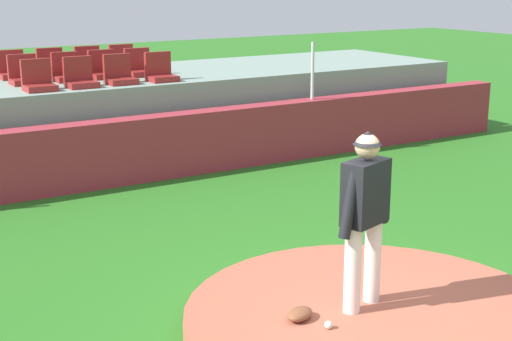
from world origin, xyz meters
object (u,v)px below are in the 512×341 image
stadium_chair_1 (80,78)px  stadium_chair_9 (52,67)px  stadium_chair_3 (160,72)px  stadium_chair_8 (12,70)px  stadium_chair_7 (139,67)px  stadium_chair_11 (123,63)px  pitcher (365,207)px  stadium_chair_10 (89,65)px  stadium_chair_0 (38,81)px  stadium_chair_4 (24,75)px  stadium_chair_6 (103,69)px  baseball (328,325)px  fielding_glove (300,314)px  stadium_chair_5 (67,72)px  stadium_chair_2 (119,75)px

stadium_chair_1 → stadium_chair_9: bearing=-91.2°
stadium_chair_3 → stadium_chair_8: 2.73m
stadium_chair_7 → stadium_chair_11: 0.85m
stadium_chair_11 → pitcher: bearing=82.8°
stadium_chair_1 → stadium_chair_10: same height
stadium_chair_11 → stadium_chair_0: bearing=38.3°
stadium_chair_0 → stadium_chair_8: same height
stadium_chair_1 → stadium_chair_11: bearing=-130.6°
stadium_chair_1 → stadium_chair_4: same height
pitcher → stadium_chair_6: bearing=70.2°
pitcher → baseball: (-0.56, -0.22, -0.97)m
fielding_glove → stadium_chair_8: (-0.36, 8.60, 1.38)m
fielding_glove → stadium_chair_3: 7.26m
stadium_chair_7 → stadium_chair_9: bearing=-32.5°
stadium_chair_9 → stadium_chair_11: 1.40m
baseball → stadium_chair_7: bearing=78.6°
stadium_chair_5 → stadium_chair_8: size_ratio=1.00×
stadium_chair_3 → stadium_chair_11: bearing=-89.4°
stadium_chair_3 → stadium_chair_6: 1.14m
fielding_glove → stadium_chair_2: size_ratio=0.60×
fielding_glove → stadium_chair_4: 7.89m
stadium_chair_4 → stadium_chair_6: (1.43, 0.03, 0.00)m
pitcher → stadium_chair_0: (-1.04, 6.97, 0.43)m
stadium_chair_2 → stadium_chair_7: 1.06m
stadium_chair_1 → stadium_chair_0: bearing=0.9°
stadium_chair_2 → stadium_chair_9: bearing=-68.1°
pitcher → stadium_chair_11: stadium_chair_11 is taller
baseball → stadium_chair_0: bearing=93.8°
stadium_chair_4 → stadium_chair_5: (0.75, -0.02, 0.00)m
stadium_chair_11 → stadium_chair_5: bearing=31.3°
stadium_chair_9 → stadium_chair_10: (0.71, -0.02, 0.00)m
baseball → stadium_chair_2: size_ratio=0.15×
stadium_chair_0 → stadium_chair_7: 2.26m
stadium_chair_1 → stadium_chair_9: size_ratio=1.00×
stadium_chair_8 → stadium_chair_11: same height
stadium_chair_8 → stadium_chair_3: bearing=141.5°
pitcher → stadium_chair_10: (0.40, 8.66, 0.43)m
stadium_chair_0 → pitcher: bearing=98.5°
pitcher → stadium_chair_4: bearing=80.6°
stadium_chair_2 → stadium_chair_10: bearing=-91.5°
pitcher → stadium_chair_4: stadium_chair_4 is taller
stadium_chair_6 → stadium_chair_9: size_ratio=1.00×
stadium_chair_5 → stadium_chair_7: 1.35m
fielding_glove → stadium_chair_3: size_ratio=0.60×
stadium_chair_8 → stadium_chair_10: bearing=179.6°
stadium_chair_7 → stadium_chair_8: same height
pitcher → baseball: bearing=-175.4°
stadium_chair_7 → stadium_chair_11: same height
stadium_chair_9 → fielding_glove: bearing=87.6°
baseball → stadium_chair_11: size_ratio=0.15×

